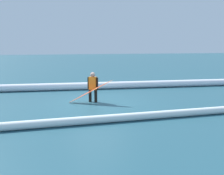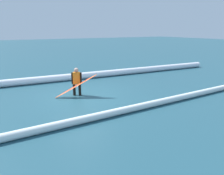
% 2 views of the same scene
% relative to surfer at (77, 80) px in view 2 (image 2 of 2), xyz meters
% --- Properties ---
extents(ground_plane, '(123.81, 123.81, 0.00)m').
position_rel_surfer_xyz_m(ground_plane, '(-0.15, 0.24, -0.77)').
color(ground_plane, '#244F5E').
extents(surfer, '(0.47, 0.34, 1.40)m').
position_rel_surfer_xyz_m(surfer, '(0.00, 0.00, 0.00)').
color(surfer, black).
rests_on(surfer, ground_plane).
extents(surfboard, '(2.04, 1.03, 1.15)m').
position_rel_surfer_xyz_m(surfboard, '(0.16, 0.29, -0.22)').
color(surfboard, '#E55926').
rests_on(surfboard, ground_plane).
extents(wave_crest_foreground, '(19.49, 1.77, 0.43)m').
position_rel_surfer_xyz_m(wave_crest_foreground, '(-2.57, -3.24, -0.56)').
color(wave_crest_foreground, white).
rests_on(wave_crest_foreground, ground_plane).
extents(wave_crest_midground, '(16.84, 0.60, 0.28)m').
position_rel_surfer_xyz_m(wave_crest_midground, '(-0.42, 3.29, -0.63)').
color(wave_crest_midground, white).
rests_on(wave_crest_midground, ground_plane).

